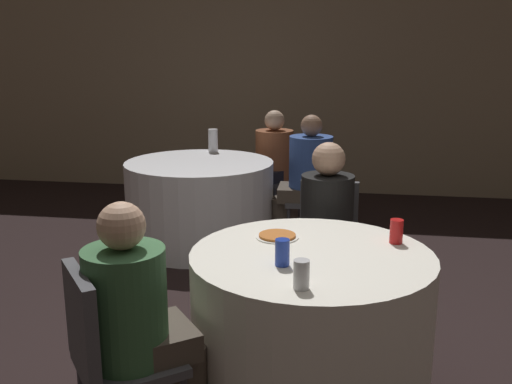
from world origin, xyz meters
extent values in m
plane|color=black|center=(0.00, 0.00, 0.00)|extent=(16.00, 16.00, 0.00)
cube|color=gray|center=(0.00, 4.23, 1.40)|extent=(16.00, 0.06, 2.80)
cylinder|color=white|center=(0.21, -0.08, 0.37)|extent=(1.17, 1.17, 0.74)
cylinder|color=silver|center=(-0.91, 2.08, 0.37)|extent=(1.30, 1.30, 0.74)
cube|color=#47474C|center=(-0.50, -0.64, 0.42)|extent=(0.56, 0.56, 0.04)
cube|color=#47474C|center=(-0.64, -0.75, 0.65)|extent=(0.27, 0.33, 0.41)
cylinder|color=#333338|center=(-0.47, -0.40, 0.20)|extent=(0.03, 0.03, 0.40)
cube|color=#47474C|center=(0.25, 0.83, 0.42)|extent=(0.42, 0.42, 0.04)
cube|color=#47474C|center=(0.26, 1.01, 0.65)|extent=(0.38, 0.07, 0.41)
cylinder|color=#333338|center=(0.41, 0.65, 0.20)|extent=(0.03, 0.03, 0.40)
cylinder|color=#333338|center=(0.07, 0.66, 0.20)|extent=(0.03, 0.03, 0.40)
cylinder|color=#333338|center=(0.43, 0.99, 0.20)|extent=(0.03, 0.03, 0.40)
cylinder|color=#333338|center=(0.09, 1.00, 0.20)|extent=(0.03, 0.03, 0.40)
cube|color=#47474C|center=(0.06, 2.12, 0.42)|extent=(0.41, 0.41, 0.04)
cube|color=#47474C|center=(0.24, 2.12, 0.65)|extent=(0.06, 0.38, 0.41)
cylinder|color=#333338|center=(-0.10, 1.94, 0.20)|extent=(0.03, 0.03, 0.40)
cylinder|color=#333338|center=(-0.12, 2.28, 0.20)|extent=(0.03, 0.03, 0.40)
cylinder|color=#333338|center=(0.24, 1.95, 0.20)|extent=(0.03, 0.03, 0.40)
cylinder|color=#333338|center=(0.22, 2.29, 0.20)|extent=(0.03, 0.03, 0.40)
cube|color=#47474C|center=(-0.35, 2.87, 0.42)|extent=(0.56, 0.56, 0.04)
cube|color=#47474C|center=(-0.25, 3.02, 0.65)|extent=(0.34, 0.26, 0.41)
cylinder|color=#333338|center=(-0.31, 2.64, 0.20)|extent=(0.03, 0.03, 0.40)
cylinder|color=#333338|center=(-0.59, 2.83, 0.20)|extent=(0.03, 0.03, 0.40)
cylinder|color=#333338|center=(-0.11, 2.92, 0.20)|extent=(0.03, 0.03, 0.40)
cylinder|color=#333338|center=(-0.39, 3.11, 0.20)|extent=(0.03, 0.03, 0.40)
cylinder|color=black|center=(-0.48, 2.70, 0.22)|extent=(0.24, 0.24, 0.44)
cube|color=black|center=(-0.41, 2.78, 0.49)|extent=(0.47, 0.47, 0.12)
cylinder|color=brown|center=(-0.35, 2.87, 0.68)|extent=(0.37, 0.37, 0.48)
sphere|color=#DBB293|center=(-0.35, 2.87, 1.02)|extent=(0.20, 0.20, 0.20)
cube|color=#4C4238|center=(-0.41, -0.57, 0.49)|extent=(0.45, 0.45, 0.12)
cylinder|color=#38663D|center=(-0.50, -0.64, 0.68)|extent=(0.33, 0.33, 0.48)
sphere|color=tan|center=(-0.50, -0.64, 1.02)|extent=(0.19, 0.19, 0.19)
cylinder|color=#4C4238|center=(-0.16, 2.11, 0.22)|extent=(0.24, 0.24, 0.44)
cube|color=#4C4238|center=(-0.05, 2.11, 0.49)|extent=(0.33, 0.36, 0.12)
cylinder|color=#33519E|center=(0.06, 2.12, 0.71)|extent=(0.37, 0.37, 0.54)
sphere|color=#997056|center=(0.06, 2.12, 1.07)|extent=(0.18, 0.18, 0.18)
cylinder|color=#4C4238|center=(0.24, 0.61, 0.22)|extent=(0.24, 0.24, 0.44)
cube|color=#4C4238|center=(0.25, 0.72, 0.49)|extent=(0.33, 0.33, 0.12)
cylinder|color=black|center=(0.25, 0.83, 0.69)|extent=(0.33, 0.33, 0.49)
sphere|color=tan|center=(0.25, 0.83, 1.04)|extent=(0.21, 0.21, 0.21)
cylinder|color=white|center=(0.02, 0.13, 0.75)|extent=(0.22, 0.22, 0.01)
cylinder|color=#BC6628|center=(0.02, 0.13, 0.76)|extent=(0.19, 0.19, 0.01)
cylinder|color=silver|center=(0.20, -0.50, 0.81)|extent=(0.07, 0.07, 0.12)
cylinder|color=#1E38A5|center=(0.09, -0.26, 0.81)|extent=(0.07, 0.07, 0.12)
cylinder|color=red|center=(0.62, 0.14, 0.81)|extent=(0.07, 0.07, 0.12)
cylinder|color=white|center=(-0.90, 2.60, 0.85)|extent=(0.09, 0.09, 0.22)
camera|label=1|loc=(0.36, -2.65, 1.68)|focal=40.00mm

